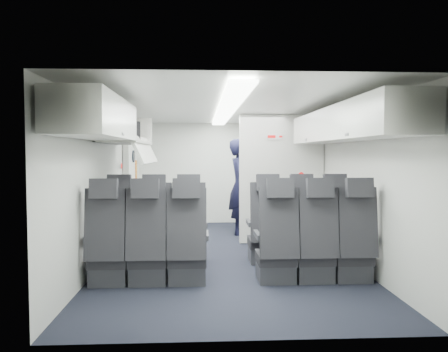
{
  "coord_description": "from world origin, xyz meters",
  "views": [
    {
      "loc": [
        -0.36,
        -6.42,
        1.51
      ],
      "look_at": [
        0.0,
        0.4,
        1.15
      ],
      "focal_mm": 35.0,
      "sensor_mm": 36.0,
      "label": 1
    }
  ],
  "objects": [
    {
      "name": "galley_unit",
      "position": [
        0.95,
        2.72,
        0.95
      ],
      "size": [
        0.85,
        0.52,
        1.9
      ],
      "color": "#939399",
      "rests_on": "cabin_shell"
    },
    {
      "name": "overhead_bin_left_rear",
      "position": [
        -1.4,
        -2.0,
        1.86
      ],
      "size": [
        0.53,
        1.8,
        0.4
      ],
      "color": "white",
      "rests_on": "cabin_shell"
    },
    {
      "name": "papers",
      "position": [
        0.56,
        1.62,
        1.11
      ],
      "size": [
        0.19,
        0.1,
        0.14
      ],
      "primitive_type": "cube",
      "rotation": [
        0.0,
        0.0,
        0.43
      ],
      "color": "white",
      "rests_on": "flight_attendant"
    },
    {
      "name": "seat_row_mid",
      "position": [
        -0.0,
        -1.43,
        0.4
      ],
      "size": [
        3.33,
        0.56,
        1.24
      ],
      "color": "black",
      "rests_on": "cabin_shell"
    },
    {
      "name": "cabin_shell",
      "position": [
        0.0,
        0.0,
        1.12
      ],
      "size": [
        3.41,
        6.01,
        2.16
      ],
      "color": "black",
      "rests_on": "ground"
    },
    {
      "name": "bulkhead_partition",
      "position": [
        0.98,
        0.8,
        1.08
      ],
      "size": [
        1.4,
        0.15,
        2.13
      ],
      "color": "silver",
      "rests_on": "cabin_shell"
    },
    {
      "name": "carry_on_bag",
      "position": [
        -1.44,
        -0.42,
        1.81
      ],
      "size": [
        0.5,
        0.41,
        0.26
      ],
      "primitive_type": "cube",
      "rotation": [
        0.0,
        0.0,
        -0.26
      ],
      "color": "black",
      "rests_on": "overhead_bin_left_front_open"
    },
    {
      "name": "overhead_bin_left_front_open",
      "position": [
        -1.44,
        -0.25,
        1.74
      ],
      "size": [
        0.64,
        1.7,
        0.72
      ],
      "color": "#9E9E93",
      "rests_on": "cabin_shell"
    },
    {
      "name": "overhead_bin_right_rear",
      "position": [
        1.4,
        -2.0,
        1.86
      ],
      "size": [
        0.53,
        1.8,
        0.4
      ],
      "color": "white",
      "rests_on": "cabin_shell"
    },
    {
      "name": "flight_attendant",
      "position": [
        0.37,
        1.67,
        0.89
      ],
      "size": [
        0.5,
        0.69,
        1.77
      ],
      "primitive_type": "imported",
      "rotation": [
        0.0,
        0.0,
        1.45
      ],
      "color": "black",
      "rests_on": "ground"
    },
    {
      "name": "seat_row_front",
      "position": [
        -0.0,
        -0.53,
        0.4
      ],
      "size": [
        3.33,
        0.56,
        1.24
      ],
      "color": "black",
      "rests_on": "cabin_shell"
    },
    {
      "name": "boarding_door",
      "position": [
        -1.64,
        1.55,
        0.95
      ],
      "size": [
        0.12,
        1.27,
        1.86
      ],
      "color": "silver",
      "rests_on": "cabin_shell"
    },
    {
      "name": "overhead_bin_right_front",
      "position": [
        1.4,
        -0.25,
        1.86
      ],
      "size": [
        0.53,
        1.7,
        0.4
      ],
      "color": "white",
      "rests_on": "cabin_shell"
    }
  ]
}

